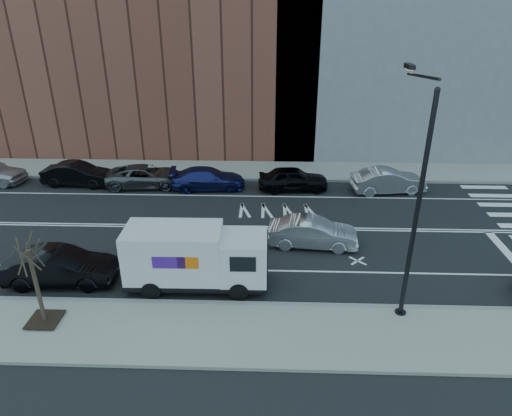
{
  "coord_description": "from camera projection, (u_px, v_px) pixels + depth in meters",
  "views": [
    {
      "loc": [
        1.71,
        -22.32,
        11.73
      ],
      "look_at": [
        0.97,
        -0.42,
        1.4
      ],
      "focal_mm": 32.0,
      "sensor_mm": 36.0,
      "label": 1
    }
  ],
  "objects": [
    {
      "name": "ground",
      "position": [
        239.0,
        227.0,
        25.23
      ],
      "size": [
        120.0,
        120.0,
        0.0
      ],
      "primitive_type": "plane",
      "color": "black",
      "rests_on": "ground"
    },
    {
      "name": "sidewalk_near",
      "position": [
        223.0,
        333.0,
        17.25
      ],
      "size": [
        44.0,
        3.6,
        0.15
      ],
      "primitive_type": "cube",
      "color": "gray",
      "rests_on": "ground"
    },
    {
      "name": "sidewalk_far",
      "position": [
        247.0,
        170.0,
        33.16
      ],
      "size": [
        44.0,
        3.6,
        0.15
      ],
      "primitive_type": "cube",
      "color": "gray",
      "rests_on": "ground"
    },
    {
      "name": "curb_near",
      "position": [
        227.0,
        304.0,
        18.87
      ],
      "size": [
        44.0,
        0.25,
        0.17
      ],
      "primitive_type": "cube",
      "color": "gray",
      "rests_on": "ground"
    },
    {
      "name": "curb_far",
      "position": [
        246.0,
        179.0,
        31.53
      ],
      "size": [
        44.0,
        0.25,
        0.17
      ],
      "primitive_type": "cube",
      "color": "gray",
      "rests_on": "ground"
    },
    {
      "name": "road_markings",
      "position": [
        239.0,
        227.0,
        25.23
      ],
      "size": [
        40.0,
        8.6,
        0.01
      ],
      "primitive_type": null,
      "color": "white",
      "rests_on": "ground"
    },
    {
      "name": "bldg_brick",
      "position": [
        146.0,
        4.0,
        34.89
      ],
      "size": [
        26.0,
        10.0,
        22.0
      ],
      "primitive_type": "cube",
      "color": "brown",
      "rests_on": "ground"
    },
    {
      "name": "streetlight",
      "position": [
        415.0,
        195.0,
        16.6
      ],
      "size": [
        0.44,
        4.02,
        9.34
      ],
      "color": "black",
      "rests_on": "ground"
    },
    {
      "name": "street_tree",
      "position": [
        38.0,
        294.0,
        17.24
      ],
      "size": [
        1.2,
        1.2,
        3.75
      ],
      "color": "black",
      "rests_on": "ground"
    },
    {
      "name": "fedex_van",
      "position": [
        195.0,
        257.0,
        19.59
      ],
      "size": [
        6.19,
        2.26,
        2.82
      ],
      "rotation": [
        0.0,
        0.0,
        0.01
      ],
      "color": "black",
      "rests_on": "ground"
    },
    {
      "name": "far_parked_b",
      "position": [
        78.0,
        174.0,
        30.53
      ],
      "size": [
        4.73,
        1.91,
        1.53
      ],
      "primitive_type": "imported",
      "rotation": [
        0.0,
        0.0,
        1.51
      ],
      "color": "black",
      "rests_on": "ground"
    },
    {
      "name": "far_parked_c",
      "position": [
        145.0,
        176.0,
        30.36
      ],
      "size": [
        5.27,
        2.77,
        1.41
      ],
      "primitive_type": "imported",
      "rotation": [
        0.0,
        0.0,
        1.66
      ],
      "color": "#515359",
      "rests_on": "ground"
    },
    {
      "name": "far_parked_d",
      "position": [
        208.0,
        178.0,
        29.99
      ],
      "size": [
        5.02,
        2.43,
        1.41
      ],
      "primitive_type": "imported",
      "rotation": [
        0.0,
        0.0,
        1.67
      ],
      "color": "navy",
      "rests_on": "ground"
    },
    {
      "name": "far_parked_e",
      "position": [
        293.0,
        179.0,
        29.75
      ],
      "size": [
        4.64,
        2.14,
        1.54
      ],
      "primitive_type": "imported",
      "rotation": [
        0.0,
        0.0,
        1.64
      ],
      "color": "black",
      "rests_on": "ground"
    },
    {
      "name": "far_parked_f",
      "position": [
        388.0,
        181.0,
        29.41
      ],
      "size": [
        4.91,
        2.28,
        1.56
      ],
      "primitive_type": "imported",
      "rotation": [
        0.0,
        0.0,
        1.71
      ],
      "color": "#AFAFB4",
      "rests_on": "ground"
    },
    {
      "name": "driving_sedan",
      "position": [
        313.0,
        233.0,
        23.11
      ],
      "size": [
        4.6,
        1.92,
        1.48
      ],
      "primitive_type": "imported",
      "rotation": [
        0.0,
        0.0,
        1.49
      ],
      "color": "#BCBCC1",
      "rests_on": "ground"
    },
    {
      "name": "near_parked_rear_a",
      "position": [
        60.0,
        267.0,
        20.09
      ],
      "size": [
        4.92,
        1.87,
        1.6
      ],
      "primitive_type": "imported",
      "rotation": [
        0.0,
        0.0,
        1.61
      ],
      "color": "black",
      "rests_on": "ground"
    }
  ]
}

